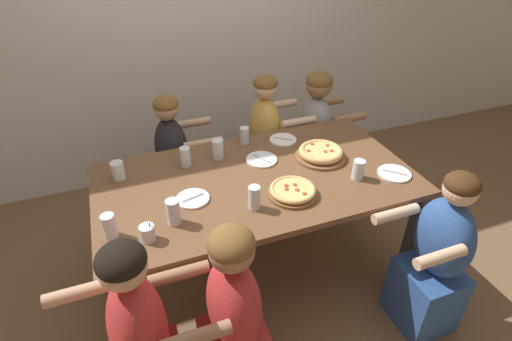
{
  "coord_description": "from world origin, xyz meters",
  "views": [
    {
      "loc": [
        -0.71,
        -1.87,
        2.17
      ],
      "look_at": [
        0.0,
        0.0,
        0.85
      ],
      "focal_mm": 28.0,
      "sensor_mm": 36.0,
      "label": 1
    }
  ],
  "objects_px": {
    "pizza_board_second": "(293,191)",
    "empty_plate_c": "(394,173)",
    "cocktail_glass_blue": "(148,234)",
    "drinking_glass_g": "(186,158)",
    "drinking_glass_c": "(118,171)",
    "diner_far_right": "(315,139)",
    "empty_plate_a": "(193,199)",
    "diner_near_midleft": "(234,325)",
    "diner_far_midright": "(265,149)",
    "drinking_glass_a": "(110,227)",
    "diner_near_right": "(435,262)",
    "drinking_glass_h": "(358,170)",
    "drinking_glass_d": "(254,199)",
    "diner_far_midleft": "(175,169)",
    "drinking_glass_b": "(218,150)",
    "empty_plate_d": "(283,140)",
    "drinking_glass_f": "(245,136)",
    "pizza_board_main": "(321,153)",
    "drinking_glass_e": "(174,213)",
    "empty_plate_b": "(262,160)"
  },
  "relations": [
    {
      "from": "pizza_board_second",
      "to": "empty_plate_c",
      "type": "xyz_separation_m",
      "value": [
        0.67,
        -0.03,
        -0.02
      ]
    },
    {
      "from": "cocktail_glass_blue",
      "to": "drinking_glass_g",
      "type": "relative_size",
      "value": 0.84
    },
    {
      "from": "drinking_glass_c",
      "to": "diner_far_right",
      "type": "relative_size",
      "value": 0.1
    },
    {
      "from": "cocktail_glass_blue",
      "to": "empty_plate_a",
      "type": "bearing_deg",
      "value": 40.71
    },
    {
      "from": "diner_near_midleft",
      "to": "diner_far_midright",
      "type": "height_order",
      "value": "diner_far_midright"
    },
    {
      "from": "cocktail_glass_blue",
      "to": "drinking_glass_c",
      "type": "bearing_deg",
      "value": 98.35
    },
    {
      "from": "diner_far_midright",
      "to": "drinking_glass_a",
      "type": "bearing_deg",
      "value": -51.52
    },
    {
      "from": "drinking_glass_g",
      "to": "pizza_board_second",
      "type": "bearing_deg",
      "value": -46.14
    },
    {
      "from": "diner_near_midleft",
      "to": "diner_near_right",
      "type": "height_order",
      "value": "diner_near_midleft"
    },
    {
      "from": "empty_plate_a",
      "to": "drinking_glass_h",
      "type": "distance_m",
      "value": 0.99
    },
    {
      "from": "drinking_glass_d",
      "to": "pizza_board_second",
      "type": "bearing_deg",
      "value": 8.19
    },
    {
      "from": "empty_plate_c",
      "to": "diner_far_midleft",
      "type": "xyz_separation_m",
      "value": [
        -1.19,
        1.0,
        -0.31
      ]
    },
    {
      "from": "pizza_board_second",
      "to": "drinking_glass_b",
      "type": "distance_m",
      "value": 0.61
    },
    {
      "from": "empty_plate_c",
      "to": "diner_far_right",
      "type": "xyz_separation_m",
      "value": [
        0.0,
        1.0,
        -0.28
      ]
    },
    {
      "from": "empty_plate_c",
      "to": "diner_near_midleft",
      "type": "height_order",
      "value": "diner_near_midleft"
    },
    {
      "from": "pizza_board_second",
      "to": "empty_plate_d",
      "type": "bearing_deg",
      "value": 70.97
    },
    {
      "from": "diner_near_right",
      "to": "drinking_glass_f",
      "type": "bearing_deg",
      "value": 32.05
    },
    {
      "from": "pizza_board_main",
      "to": "diner_near_right",
      "type": "distance_m",
      "value": 0.93
    },
    {
      "from": "cocktail_glass_blue",
      "to": "pizza_board_main",
      "type": "bearing_deg",
      "value": 18.29
    },
    {
      "from": "pizza_board_main",
      "to": "diner_near_right",
      "type": "bearing_deg",
      "value": -67.73
    },
    {
      "from": "diner_near_right",
      "to": "drinking_glass_d",
      "type": "bearing_deg",
      "value": 63.16
    },
    {
      "from": "pizza_board_second",
      "to": "cocktail_glass_blue",
      "type": "xyz_separation_m",
      "value": [
        -0.82,
        -0.08,
        0.01
      ]
    },
    {
      "from": "diner_near_midleft",
      "to": "diner_near_right",
      "type": "relative_size",
      "value": 1.02
    },
    {
      "from": "drinking_glass_f",
      "to": "diner_near_midleft",
      "type": "height_order",
      "value": "diner_near_midleft"
    },
    {
      "from": "diner_near_midleft",
      "to": "diner_far_midright",
      "type": "distance_m",
      "value": 1.65
    },
    {
      "from": "drinking_glass_c",
      "to": "diner_near_right",
      "type": "relative_size",
      "value": 0.1
    },
    {
      "from": "drinking_glass_a",
      "to": "drinking_glass_b",
      "type": "height_order",
      "value": "drinking_glass_a"
    },
    {
      "from": "drinking_glass_a",
      "to": "diner_far_midleft",
      "type": "distance_m",
      "value": 1.13
    },
    {
      "from": "drinking_glass_e",
      "to": "diner_near_right",
      "type": "height_order",
      "value": "diner_near_right"
    },
    {
      "from": "empty_plate_b",
      "to": "empty_plate_c",
      "type": "xyz_separation_m",
      "value": [
        0.7,
        -0.44,
        -0.0
      ]
    },
    {
      "from": "drinking_glass_b",
      "to": "empty_plate_b",
      "type": "bearing_deg",
      "value": -27.65
    },
    {
      "from": "drinking_glass_d",
      "to": "drinking_glass_h",
      "type": "bearing_deg",
      "value": 4.09
    },
    {
      "from": "empty_plate_d",
      "to": "drinking_glass_h",
      "type": "xyz_separation_m",
      "value": [
        0.23,
        -0.58,
        0.05
      ]
    },
    {
      "from": "drinking_glass_d",
      "to": "diner_far_midright",
      "type": "xyz_separation_m",
      "value": [
        0.47,
        1.01,
        -0.34
      ]
    },
    {
      "from": "empty_plate_d",
      "to": "drinking_glass_c",
      "type": "bearing_deg",
      "value": -176.02
    },
    {
      "from": "diner_far_right",
      "to": "empty_plate_c",
      "type": "bearing_deg",
      "value": -0.23
    },
    {
      "from": "drinking_glass_c",
      "to": "drinking_glass_a",
      "type": "bearing_deg",
      "value": -98.91
    },
    {
      "from": "pizza_board_second",
      "to": "drinking_glass_e",
      "type": "xyz_separation_m",
      "value": [
        -0.68,
        -0.0,
        0.04
      ]
    },
    {
      "from": "empty_plate_b",
      "to": "drinking_glass_c",
      "type": "bearing_deg",
      "value": 172.63
    },
    {
      "from": "cocktail_glass_blue",
      "to": "diner_far_midleft",
      "type": "bearing_deg",
      "value": 73.99
    },
    {
      "from": "drinking_glass_a",
      "to": "drinking_glass_f",
      "type": "relative_size",
      "value": 1.12
    },
    {
      "from": "cocktail_glass_blue",
      "to": "empty_plate_c",
      "type": "bearing_deg",
      "value": 1.9
    },
    {
      "from": "cocktail_glass_blue",
      "to": "drinking_glass_b",
      "type": "bearing_deg",
      "value": 48.99
    },
    {
      "from": "pizza_board_second",
      "to": "drinking_glass_c",
      "type": "bearing_deg",
      "value": 150.32
    },
    {
      "from": "drinking_glass_b",
      "to": "drinking_glass_g",
      "type": "xyz_separation_m",
      "value": [
        -0.22,
        -0.02,
        -0.0
      ]
    },
    {
      "from": "empty_plate_c",
      "to": "drinking_glass_e",
      "type": "bearing_deg",
      "value": 178.68
    },
    {
      "from": "empty_plate_a",
      "to": "drinking_glass_b",
      "type": "height_order",
      "value": "drinking_glass_b"
    },
    {
      "from": "empty_plate_b",
      "to": "empty_plate_c",
      "type": "bearing_deg",
      "value": -31.86
    },
    {
      "from": "drinking_glass_f",
      "to": "diner_far_midleft",
      "type": "bearing_deg",
      "value": 146.23
    },
    {
      "from": "empty_plate_d",
      "to": "diner_near_midleft",
      "type": "bearing_deg",
      "value": -123.61
    }
  ]
}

